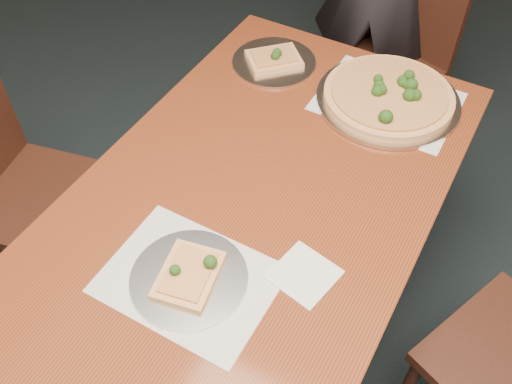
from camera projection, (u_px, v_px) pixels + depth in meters
The scene contains 10 objects.
room_shell at pixel (132, 89), 0.26m from camera, with size 8.00×8.00×8.00m.
dining_table at pixel (256, 214), 1.60m from camera, with size 0.90×1.50×0.75m.
chair_far at pixel (394, 51), 2.36m from camera, with size 0.52×0.52×0.91m.
chair_left at pixel (14, 181), 1.88m from camera, with size 0.50×0.50×0.91m.
placemat_main at pixel (387, 101), 1.78m from camera, with size 0.42×0.32×0.00m, color white.
placemat_near at pixel (189, 280), 1.35m from camera, with size 0.40×0.30×0.00m, color white.
pizza_pan at pixel (389, 96), 1.76m from camera, with size 0.45×0.45×0.07m.
slice_plate_near at pixel (189, 276), 1.34m from camera, with size 0.28×0.28×0.06m.
slice_plate_far at pixel (274, 61), 1.90m from camera, with size 0.28×0.28×0.06m.
napkin at pixel (304, 275), 1.36m from camera, with size 0.14×0.14×0.01m, color white.
Camera 1 is at (0.15, -0.15, 1.90)m, focal length 40.00 mm.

